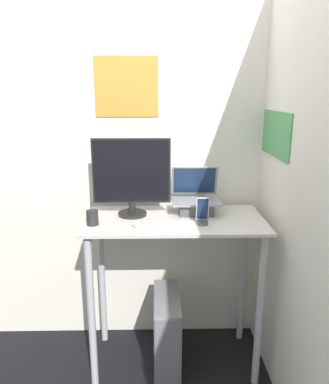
{
  "coord_description": "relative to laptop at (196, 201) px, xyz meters",
  "views": [
    {
      "loc": [
        -0.12,
        -2.01,
        1.87
      ],
      "look_at": [
        -0.07,
        0.29,
        1.25
      ],
      "focal_mm": 35.0,
      "sensor_mm": 36.0,
      "label": 1
    }
  ],
  "objects": [
    {
      "name": "wall_back",
      "position": [
        -0.15,
        0.25,
        0.15
      ],
      "size": [
        6.0,
        0.06,
        2.6
      ],
      "color": "silver",
      "rests_on": "ground_plane"
    },
    {
      "name": "wall_side_right",
      "position": [
        0.52,
        -0.41,
        0.15
      ],
      "size": [
        0.06,
        6.0,
        2.6
      ],
      "color": "silver",
      "rests_on": "ground_plane"
    },
    {
      "name": "desk",
      "position": [
        -0.15,
        -0.12,
        -0.31
      ],
      "size": [
        1.16,
        0.58,
        1.07
      ],
      "color": "beige",
      "rests_on": "ground_plane"
    },
    {
      "name": "laptop",
      "position": [
        0.0,
        0.0,
        0.0
      ],
      "size": [
        0.32,
        0.28,
        0.3
      ],
      "color": "#4C4C51",
      "rests_on": "desk"
    },
    {
      "name": "monitor",
      "position": [
        -0.43,
        -0.04,
        0.17
      ],
      "size": [
        0.51,
        0.19,
        0.51
      ],
      "color": "black",
      "rests_on": "desk"
    },
    {
      "name": "keyboard",
      "position": [
        -0.21,
        -0.25,
        -0.07
      ],
      "size": [
        0.28,
        0.1,
        0.02
      ],
      "color": "white",
      "rests_on": "desk"
    },
    {
      "name": "mouse",
      "position": [
        -0.39,
        -0.26,
        -0.07
      ],
      "size": [
        0.04,
        0.06,
        0.03
      ],
      "color": "white",
      "rests_on": "desk"
    },
    {
      "name": "cell_phone",
      "position": [
        0.02,
        -0.23,
        -0.02
      ],
      "size": [
        0.08,
        0.07,
        0.17
      ],
      "color": "#4C4C51",
      "rests_on": "desk"
    },
    {
      "name": "computer_tower",
      "position": [
        -0.2,
        -0.16,
        -0.89
      ],
      "size": [
        0.18,
        0.49,
        0.53
      ],
      "color": "gray",
      "rests_on": "ground_plane"
    },
    {
      "name": "mug",
      "position": [
        -0.66,
        -0.23,
        -0.03
      ],
      "size": [
        0.07,
        0.07,
        0.09
      ],
      "color": "#262628",
      "rests_on": "desk"
    }
  ]
}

